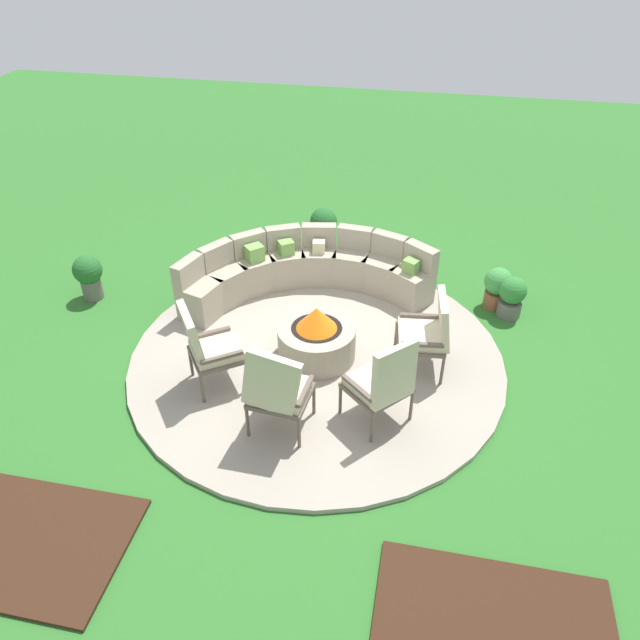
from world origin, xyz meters
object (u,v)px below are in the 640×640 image
lounge_chair_front_left (208,346)px  fire_pit (317,338)px  potted_plant_0 (89,275)px  potted_plant_1 (512,296)px  potted_plant_2 (497,287)px  potted_plant_3 (324,226)px  curved_stone_bench (305,271)px  lounge_chair_back_right (428,331)px  lounge_chair_front_right (277,389)px  lounge_chair_back_left (383,381)px

lounge_chair_front_left → fire_pit: bearing=89.5°
potted_plant_0 → potted_plant_1: bearing=7.2°
potted_plant_2 → potted_plant_3: (-2.63, 1.24, 0.03)m
fire_pit → potted_plant_2: bearing=36.8°
curved_stone_bench → potted_plant_1: size_ratio=5.67×
potted_plant_0 → potted_plant_3: (2.86, 2.13, -0.03)m
curved_stone_bench → lounge_chair_back_right: lounge_chair_back_right is taller
potted_plant_1 → potted_plant_0: bearing=-172.8°
potted_plant_3 → curved_stone_bench: bearing=-89.0°
lounge_chair_front_right → lounge_chair_back_right: lounge_chair_front_right is taller
curved_stone_bench → lounge_chair_front_left: bearing=-106.1°
potted_plant_1 → potted_plant_3: bearing=153.2°
curved_stone_bench → lounge_chair_back_left: 2.68m
lounge_chair_back_right → potted_plant_3: 3.32m
lounge_chair_front_right → potted_plant_0: 3.79m
lounge_chair_back_right → potted_plant_3: bearing=25.6°
lounge_chair_back_left → lounge_chair_front_right: bearing=150.7°
lounge_chair_back_right → potted_plant_1: size_ratio=1.72×
lounge_chair_back_right → potted_plant_1: (1.04, 1.38, -0.28)m
lounge_chair_front_left → potted_plant_0: 2.71m
fire_pit → potted_plant_1: size_ratio=1.62×
lounge_chair_front_right → potted_plant_3: size_ratio=1.83×
potted_plant_0 → potted_plant_1: size_ratio=1.13×
lounge_chair_back_right → potted_plant_2: bearing=-35.6°
potted_plant_0 → potted_plant_3: size_ratio=1.03×
lounge_chair_back_left → potted_plant_3: lounge_chair_back_left is taller
potted_plant_3 → fire_pit: bearing=-80.4°
potted_plant_1 → potted_plant_3: potted_plant_3 is taller
curved_stone_bench → potted_plant_0: bearing=-167.4°
potted_plant_2 → lounge_chair_back_left: bearing=-116.2°
lounge_chair_back_right → curved_stone_bench: bearing=46.3°
curved_stone_bench → fire_pit: bearing=-71.6°
curved_stone_bench → lounge_chair_front_right: bearing=-83.2°
potted_plant_1 → potted_plant_2: size_ratio=0.98×
potted_plant_0 → potted_plant_1: 5.71m
potted_plant_2 → potted_plant_1: bearing=-44.8°
lounge_chair_front_left → potted_plant_3: lounge_chair_front_left is taller
lounge_chair_back_left → potted_plant_0: 4.55m
potted_plant_1 → potted_plant_2: potted_plant_2 is taller
lounge_chair_front_right → lounge_chair_back_right: 1.96m
fire_pit → lounge_chair_back_right: lounge_chair_back_right is taller
fire_pit → potted_plant_3: 2.88m
potted_plant_0 → lounge_chair_front_left: bearing=-32.7°
lounge_chair_back_right → potted_plant_0: size_ratio=1.52×
lounge_chair_back_left → potted_plant_2: bearing=15.6°
potted_plant_0 → potted_plant_2: bearing=9.3°
fire_pit → lounge_chair_back_left: bearing=-46.7°
lounge_chair_front_right → fire_pit: bearing=89.0°
lounge_chair_back_left → potted_plant_3: size_ratio=1.71×
curved_stone_bench → potted_plant_0: curved_stone_bench is taller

